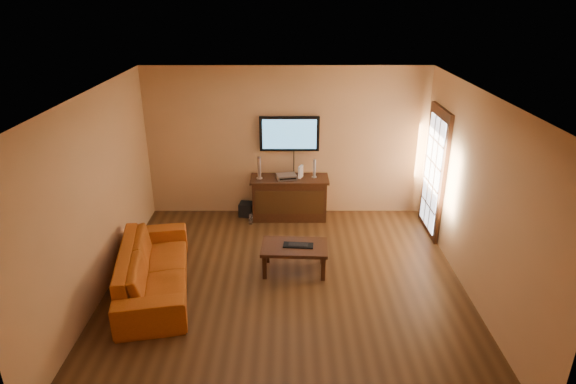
{
  "coord_description": "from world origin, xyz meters",
  "views": [
    {
      "loc": [
        0.02,
        -5.77,
        3.86
      ],
      "look_at": [
        0.03,
        0.8,
        1.1
      ],
      "focal_mm": 30.0,
      "sensor_mm": 36.0,
      "label": 1
    }
  ],
  "objects_px": {
    "sofa": "(153,261)",
    "keyboard": "(298,245)",
    "coffee_table": "(294,249)",
    "subwoofer": "(246,209)",
    "av_receiver": "(286,176)",
    "media_console": "(289,198)",
    "game_console": "(301,172)",
    "speaker_left": "(259,169)",
    "bottle": "(251,219)",
    "television": "(289,134)",
    "speaker_right": "(314,169)"
  },
  "relations": [
    {
      "from": "sofa",
      "to": "keyboard",
      "type": "xyz_separation_m",
      "value": [
        2.0,
        0.45,
        -0.0
      ]
    },
    {
      "from": "coffee_table",
      "to": "subwoofer",
      "type": "bearing_deg",
      "value": 114.22
    },
    {
      "from": "coffee_table",
      "to": "av_receiver",
      "type": "height_order",
      "value": "av_receiver"
    },
    {
      "from": "coffee_table",
      "to": "television",
      "type": "bearing_deg",
      "value": 91.83
    },
    {
      "from": "coffee_table",
      "to": "game_console",
      "type": "relative_size",
      "value": 4.53
    },
    {
      "from": "av_receiver",
      "to": "subwoofer",
      "type": "xyz_separation_m",
      "value": [
        -0.74,
        0.1,
        -0.69
      ]
    },
    {
      "from": "coffee_table",
      "to": "av_receiver",
      "type": "xyz_separation_m",
      "value": [
        -0.12,
        1.81,
        0.45
      ]
    },
    {
      "from": "television",
      "to": "keyboard",
      "type": "relative_size",
      "value": 2.35
    },
    {
      "from": "av_receiver",
      "to": "television",
      "type": "bearing_deg",
      "value": 66.09
    },
    {
      "from": "subwoofer",
      "to": "bottle",
      "type": "bearing_deg",
      "value": -64.83
    },
    {
      "from": "speaker_left",
      "to": "av_receiver",
      "type": "relative_size",
      "value": 1.18
    },
    {
      "from": "television",
      "to": "game_console",
      "type": "relative_size",
      "value": 4.85
    },
    {
      "from": "sofa",
      "to": "subwoofer",
      "type": "height_order",
      "value": "sofa"
    },
    {
      "from": "television",
      "to": "speaker_right",
      "type": "height_order",
      "value": "television"
    },
    {
      "from": "television",
      "to": "av_receiver",
      "type": "xyz_separation_m",
      "value": [
        -0.05,
        -0.25,
        -0.71
      ]
    },
    {
      "from": "speaker_left",
      "to": "subwoofer",
      "type": "xyz_separation_m",
      "value": [
        -0.26,
        0.11,
        -0.83
      ]
    },
    {
      "from": "sofa",
      "to": "subwoofer",
      "type": "xyz_separation_m",
      "value": [
        1.08,
        2.37,
        -0.31
      ]
    },
    {
      "from": "coffee_table",
      "to": "sofa",
      "type": "height_order",
      "value": "sofa"
    },
    {
      "from": "media_console",
      "to": "television",
      "type": "distance_m",
      "value": 1.16
    },
    {
      "from": "game_console",
      "to": "speaker_right",
      "type": "bearing_deg",
      "value": 23.78
    },
    {
      "from": "television",
      "to": "bottle",
      "type": "distance_m",
      "value": 1.67
    },
    {
      "from": "bottle",
      "to": "keyboard",
      "type": "height_order",
      "value": "keyboard"
    },
    {
      "from": "television",
      "to": "speaker_left",
      "type": "height_order",
      "value": "television"
    },
    {
      "from": "subwoofer",
      "to": "bottle",
      "type": "relative_size",
      "value": 1.22
    },
    {
      "from": "game_console",
      "to": "subwoofer",
      "type": "bearing_deg",
      "value": -161.55
    },
    {
      "from": "media_console",
      "to": "sofa",
      "type": "relative_size",
      "value": 0.63
    },
    {
      "from": "media_console",
      "to": "game_console",
      "type": "distance_m",
      "value": 0.53
    },
    {
      "from": "media_console",
      "to": "bottle",
      "type": "distance_m",
      "value": 0.8
    },
    {
      "from": "coffee_table",
      "to": "speaker_right",
      "type": "bearing_deg",
      "value": 78.62
    },
    {
      "from": "sofa",
      "to": "game_console",
      "type": "bearing_deg",
      "value": -52.7
    },
    {
      "from": "sofa",
      "to": "game_console",
      "type": "height_order",
      "value": "game_console"
    },
    {
      "from": "sofa",
      "to": "speaker_left",
      "type": "bearing_deg",
      "value": -41.57
    },
    {
      "from": "speaker_right",
      "to": "bottle",
      "type": "height_order",
      "value": "speaker_right"
    },
    {
      "from": "coffee_table",
      "to": "av_receiver",
      "type": "bearing_deg",
      "value": 93.78
    },
    {
      "from": "speaker_right",
      "to": "bottle",
      "type": "bearing_deg",
      "value": -164.36
    },
    {
      "from": "av_receiver",
      "to": "subwoofer",
      "type": "distance_m",
      "value": 1.02
    },
    {
      "from": "television",
      "to": "sofa",
      "type": "bearing_deg",
      "value": -126.69
    },
    {
      "from": "sofa",
      "to": "speaker_right",
      "type": "height_order",
      "value": "speaker_right"
    },
    {
      "from": "coffee_table",
      "to": "media_console",
      "type": "bearing_deg",
      "value": 92.06
    },
    {
      "from": "coffee_table",
      "to": "keyboard",
      "type": "relative_size",
      "value": 2.19
    },
    {
      "from": "coffee_table",
      "to": "speaker_left",
      "type": "height_order",
      "value": "speaker_left"
    },
    {
      "from": "coffee_table",
      "to": "speaker_left",
      "type": "xyz_separation_m",
      "value": [
        -0.6,
        1.81,
        0.6
      ]
    },
    {
      "from": "bottle",
      "to": "media_console",
      "type": "bearing_deg",
      "value": 22.06
    },
    {
      "from": "av_receiver",
      "to": "game_console",
      "type": "distance_m",
      "value": 0.27
    },
    {
      "from": "coffee_table",
      "to": "keyboard",
      "type": "bearing_deg",
      "value": -1.22
    },
    {
      "from": "bottle",
      "to": "keyboard",
      "type": "xyz_separation_m",
      "value": [
        0.81,
        -1.56,
        0.34
      ]
    },
    {
      "from": "game_console",
      "to": "keyboard",
      "type": "bearing_deg",
      "value": -71.06
    },
    {
      "from": "subwoofer",
      "to": "speaker_left",
      "type": "bearing_deg",
      "value": -12.58
    },
    {
      "from": "sofa",
      "to": "speaker_left",
      "type": "xyz_separation_m",
      "value": [
        1.35,
        2.27,
        0.52
      ]
    },
    {
      "from": "av_receiver",
      "to": "media_console",
      "type": "bearing_deg",
      "value": 14.82
    }
  ]
}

